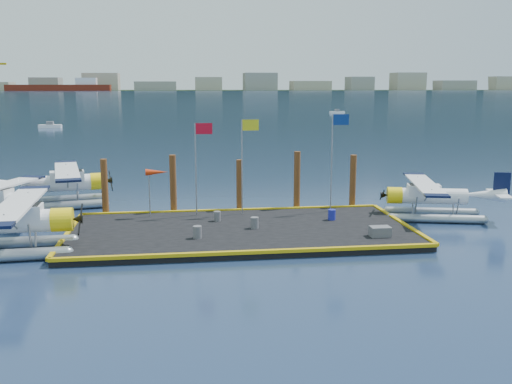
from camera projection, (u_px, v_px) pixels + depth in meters
ground at (241, 235)px, 34.01m from camera, size 4000.00×4000.00×0.00m
dock at (241, 231)px, 33.97m from camera, size 20.00×10.00×0.40m
dock_bumpers at (241, 227)px, 33.92m from camera, size 20.25×10.25×0.18m
far_backdrop at (258, 85)px, 1755.88m from camera, size 3050.00×2050.00×810.00m
seaplane_a at (10, 225)px, 29.65m from camera, size 9.43×10.39×3.69m
seaplane_c at (62, 186)px, 41.39m from camera, size 9.49×10.33×3.66m
seaplane_d at (429, 198)px, 37.71m from camera, size 8.39×9.08×3.22m
drum_1 at (255, 223)px, 33.85m from camera, size 0.48×0.48×0.67m
drum_2 at (332, 215)px, 35.96m from camera, size 0.47×0.47×0.66m
drum_3 at (197, 232)px, 31.67m from camera, size 0.49×0.49×0.69m
drum_5 at (217, 216)px, 35.66m from camera, size 0.44×0.44×0.62m
crate at (380, 231)px, 32.04m from camera, size 1.13×0.75×0.56m
flagpole_red at (199, 154)px, 36.60m from camera, size 1.14×0.08×6.00m
flagpole_yellow at (245, 152)px, 36.97m from camera, size 1.14×0.08×6.20m
flagpole_blue at (335, 148)px, 37.72m from camera, size 1.14×0.08×6.50m
windsock at (156, 173)px, 36.46m from camera, size 1.40×0.44×3.12m
piling_0 at (105, 189)px, 37.79m from camera, size 0.44×0.44×4.00m
piling_1 at (173, 186)px, 38.36m from camera, size 0.44×0.44×4.20m
piling_2 at (240, 187)px, 38.98m from camera, size 0.44×0.44×3.80m
piling_3 at (297, 182)px, 39.46m from camera, size 0.44×0.44×4.30m
piling_4 at (353, 183)px, 40.01m from camera, size 0.44×0.44×4.00m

